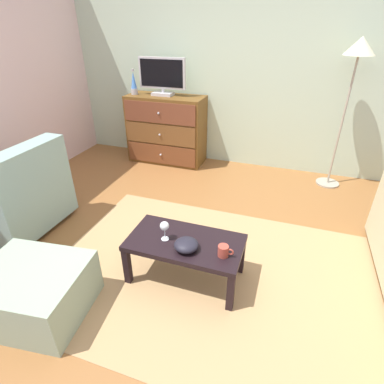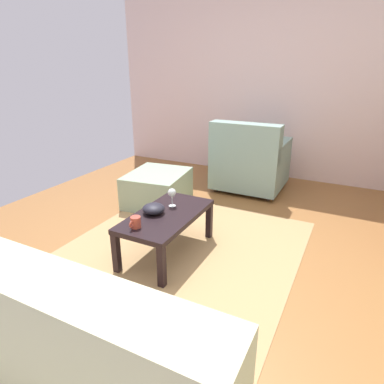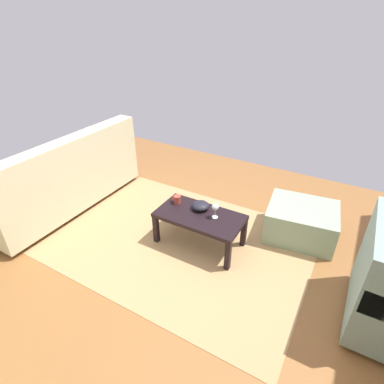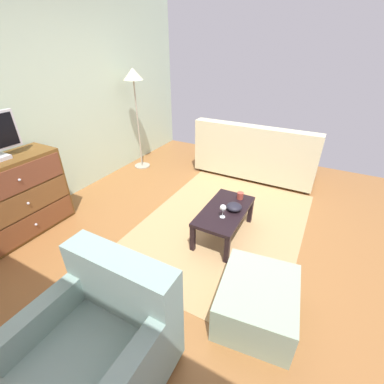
{
  "view_description": "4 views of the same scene",
  "coord_description": "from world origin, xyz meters",
  "px_view_note": "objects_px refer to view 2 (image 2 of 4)",
  "views": [
    {
      "loc": [
        0.66,
        -1.99,
        1.8
      ],
      "look_at": [
        -0.05,
        0.11,
        0.56
      ],
      "focal_mm": 28.35,
      "sensor_mm": 36.0,
      "label": 1
    },
    {
      "loc": [
        2.11,
        1.0,
        1.49
      ],
      "look_at": [
        0.17,
        0.02,
        0.65
      ],
      "focal_mm": 31.1,
      "sensor_mm": 36.0,
      "label": 2
    },
    {
      "loc": [
        -1.15,
        1.94,
        2.12
      ],
      "look_at": [
        0.1,
        -0.25,
        0.63
      ],
      "focal_mm": 28.66,
      "sensor_mm": 36.0,
      "label": 3
    },
    {
      "loc": [
        -2.34,
        -1.12,
        2.02
      ],
      "look_at": [
        -0.07,
        0.09,
        0.55
      ],
      "focal_mm": 24.3,
      "sensor_mm": 36.0,
      "label": 4
    }
  ],
  "objects_px": {
    "bowl_decorative": "(154,209)",
    "armchair": "(250,163)",
    "coffee_table": "(167,219)",
    "mug": "(135,222)",
    "ottoman": "(158,188)",
    "wine_glass": "(172,193)"
  },
  "relations": [
    {
      "from": "bowl_decorative",
      "to": "armchair",
      "type": "distance_m",
      "value": 1.83
    },
    {
      "from": "coffee_table",
      "to": "mug",
      "type": "bearing_deg",
      "value": -13.16
    },
    {
      "from": "mug",
      "to": "ottoman",
      "type": "distance_m",
      "value": 1.34
    },
    {
      "from": "coffee_table",
      "to": "wine_glass",
      "type": "distance_m",
      "value": 0.23
    },
    {
      "from": "wine_glass",
      "to": "armchair",
      "type": "xyz_separation_m",
      "value": [
        -1.63,
        0.16,
        -0.13
      ]
    },
    {
      "from": "ottoman",
      "to": "wine_glass",
      "type": "bearing_deg",
      "value": 40.28
    },
    {
      "from": "wine_glass",
      "to": "mug",
      "type": "height_order",
      "value": "wine_glass"
    },
    {
      "from": "wine_glass",
      "to": "mug",
      "type": "distance_m",
      "value": 0.47
    },
    {
      "from": "wine_glass",
      "to": "armchair",
      "type": "height_order",
      "value": "armchair"
    },
    {
      "from": "coffee_table",
      "to": "armchair",
      "type": "xyz_separation_m",
      "value": [
        -1.78,
        0.13,
        0.04
      ]
    },
    {
      "from": "mug",
      "to": "armchair",
      "type": "bearing_deg",
      "value": 174.46
    },
    {
      "from": "bowl_decorative",
      "to": "ottoman",
      "type": "distance_m",
      "value": 1.1
    },
    {
      "from": "coffee_table",
      "to": "wine_glass",
      "type": "bearing_deg",
      "value": -167.81
    },
    {
      "from": "wine_glass",
      "to": "mug",
      "type": "xyz_separation_m",
      "value": [
        0.46,
        -0.04,
        -0.07
      ]
    },
    {
      "from": "ottoman",
      "to": "mug",
      "type": "bearing_deg",
      "value": 25.76
    },
    {
      "from": "bowl_decorative",
      "to": "ottoman",
      "type": "relative_size",
      "value": 0.26
    },
    {
      "from": "bowl_decorative",
      "to": "armchair",
      "type": "height_order",
      "value": "armchair"
    },
    {
      "from": "coffee_table",
      "to": "ottoman",
      "type": "relative_size",
      "value": 1.25
    },
    {
      "from": "wine_glass",
      "to": "mug",
      "type": "relative_size",
      "value": 1.38
    },
    {
      "from": "wine_glass",
      "to": "ottoman",
      "type": "distance_m",
      "value": 1.0
    },
    {
      "from": "wine_glass",
      "to": "coffee_table",
      "type": "bearing_deg",
      "value": 12.19
    },
    {
      "from": "bowl_decorative",
      "to": "ottoman",
      "type": "xyz_separation_m",
      "value": [
        -0.92,
        -0.56,
        -0.22
      ]
    }
  ]
}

